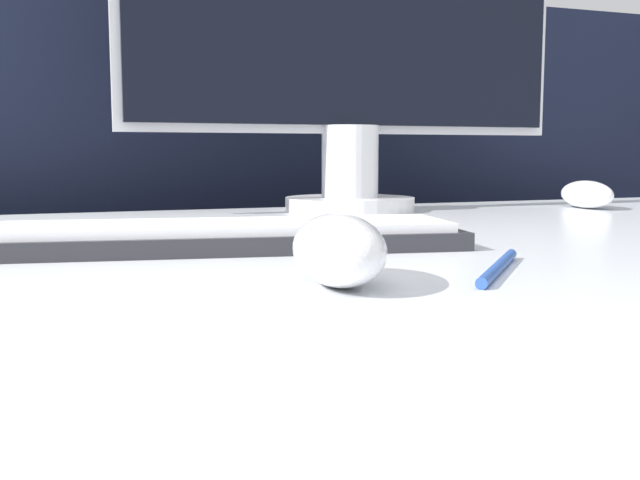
# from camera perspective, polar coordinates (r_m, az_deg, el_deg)

# --- Properties ---
(partition_panel) EXTENTS (5.00, 0.03, 1.12)m
(partition_panel) POSITION_cam_1_polar(r_m,az_deg,el_deg) (1.29, -14.40, -6.15)
(partition_panel) COLOR black
(partition_panel) RESTS_ON ground_plane
(computer_mouse_near) EXTENTS (0.08, 0.12, 0.05)m
(computer_mouse_near) POSITION_cam_1_polar(r_m,az_deg,el_deg) (0.49, 1.44, -0.72)
(computer_mouse_near) COLOR white
(computer_mouse_near) RESTS_ON desk
(keyboard) EXTENTS (0.44, 0.19, 0.02)m
(keyboard) POSITION_cam_1_polar(r_m,az_deg,el_deg) (0.67, -7.22, 0.29)
(keyboard) COLOR #28282D
(keyboard) RESTS_ON desk
(monitor) EXTENTS (0.67, 0.19, 0.51)m
(monitor) POSITION_cam_1_polar(r_m,az_deg,el_deg) (1.11, 2.32, 16.46)
(monitor) COLOR silver
(monitor) RESTS_ON desk
(computer_mouse_far) EXTENTS (0.07, 0.13, 0.04)m
(computer_mouse_far) POSITION_cam_1_polar(r_m,az_deg,el_deg) (1.22, 19.65, 3.29)
(computer_mouse_far) COLOR white
(computer_mouse_far) RESTS_ON desk
(pen) EXTENTS (0.11, 0.12, 0.01)m
(pen) POSITION_cam_1_polar(r_m,az_deg,el_deg) (0.55, 13.43, -2.01)
(pen) COLOR #284C9E
(pen) RESTS_ON desk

